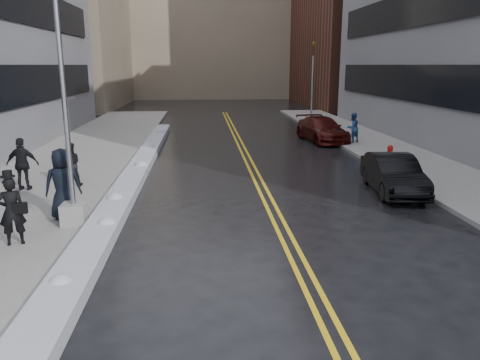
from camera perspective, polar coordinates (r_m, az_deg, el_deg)
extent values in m
plane|color=black|center=(11.68, -5.87, -8.84)|extent=(160.00, 160.00, 0.00)
cube|color=gray|center=(22.09, -20.46, 1.44)|extent=(5.50, 50.00, 0.15)
cube|color=gray|center=(23.35, 20.00, 2.11)|extent=(4.00, 50.00, 0.15)
cube|color=gold|center=(21.35, 0.95, 1.73)|extent=(0.12, 50.00, 0.01)
cube|color=gold|center=(21.38, 1.75, 1.74)|extent=(0.12, 50.00, 0.01)
cube|color=#B9BBC2|center=(19.46, -12.67, 0.69)|extent=(0.90, 30.00, 0.34)
cube|color=gray|center=(57.19, -21.71, 17.45)|extent=(14.00, 22.00, 18.00)
cube|color=gray|center=(71.10, -3.44, 19.09)|extent=(36.00, 16.00, 22.00)
cube|color=gray|center=(13.88, -19.54, -3.90)|extent=(0.65, 0.65, 0.60)
cylinder|color=gray|center=(13.28, -20.88, 11.93)|extent=(0.14, 0.14, 7.00)
cylinder|color=maroon|center=(22.88, 17.79, 3.02)|extent=(0.24, 0.24, 0.60)
sphere|color=maroon|center=(22.83, 17.85, 3.76)|extent=(0.26, 0.26, 0.26)
cylinder|color=maroon|center=(22.87, 17.80, 3.14)|extent=(0.25, 0.10, 0.10)
cylinder|color=gray|center=(35.78, 8.76, 10.75)|extent=(0.14, 0.14, 5.00)
imported|color=#594C0C|center=(35.75, 8.94, 15.56)|extent=(0.16, 0.20, 1.00)
imported|color=black|center=(12.76, -26.07, -3.44)|extent=(0.72, 0.59, 1.72)
imported|color=black|center=(18.14, -19.99, 1.79)|extent=(0.94, 0.83, 1.62)
imported|color=black|center=(14.31, -20.78, -0.44)|extent=(1.14, 0.88, 2.06)
imported|color=black|center=(18.19, -24.98, 1.76)|extent=(1.11, 0.47, 1.87)
imported|color=navy|center=(27.73, 13.58, 6.22)|extent=(1.01, 0.93, 1.68)
imported|color=black|center=(17.62, 18.20, 0.68)|extent=(1.85, 4.27, 1.37)
imported|color=#380B09|center=(28.69, 9.98, 6.10)|extent=(2.61, 5.17, 1.44)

